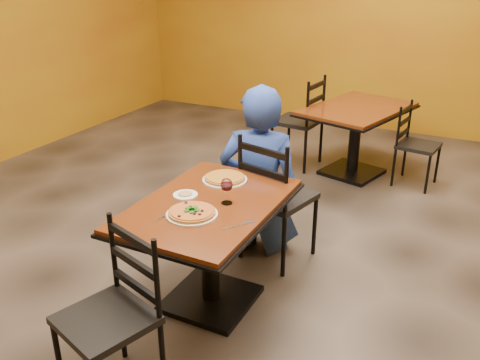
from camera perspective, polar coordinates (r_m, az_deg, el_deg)
The scene contains 18 objects.
floor at distance 3.96m, azimuth 0.38°, elevation -9.52°, with size 7.00×8.00×0.01m, color black.
wall_back at distance 7.18m, azimuth 15.38°, elevation 17.25°, with size 7.00×0.01×3.00m, color #AB8513.
table_main at distance 3.30m, azimuth -3.46°, elevation -5.54°, with size 0.83×1.23×0.75m.
table_second at distance 5.56m, azimuth 12.82°, elevation 6.04°, with size 1.13×1.41×0.75m.
chair_main_near at distance 2.76m, azimuth -14.74°, elevation -14.98°, with size 0.43×0.43×0.94m, color black, non-canonical shape.
chair_main_far at distance 3.86m, azimuth 4.32°, elevation -1.95°, with size 0.46×0.46×1.01m, color black, non-canonical shape.
chair_second_left at distance 5.76m, azimuth 6.44°, elevation 6.52°, with size 0.46×0.46×1.01m, color black, non-canonical shape.
chair_second_right at distance 5.50m, azimuth 19.30°, elevation 3.59°, with size 0.38×0.38×0.84m, color black, non-canonical shape.
diner at distance 3.95m, azimuth 2.23°, elevation 1.23°, with size 0.65×0.43×1.33m, color navy.
plate_main at distance 3.06m, azimuth -5.39°, elevation -3.82°, with size 0.31×0.31×0.01m, color white.
pizza_main at distance 3.05m, azimuth -5.40°, elevation -3.56°, with size 0.28×0.28×0.02m, color maroon.
plate_far at distance 3.53m, azimuth -1.71°, elevation 0.04°, with size 0.31×0.31×0.01m, color white.
pizza_far at distance 3.52m, azimuth -1.72°, elevation 0.28°, with size 0.28×0.28×0.02m, color gold.
side_plate at distance 3.31m, azimuth -6.12°, elevation -1.67°, with size 0.16×0.16×0.01m, color white.
dip at distance 3.31m, azimuth -6.13°, elevation -1.53°, with size 0.09×0.09×0.01m, color #A98452.
wine_glass at distance 3.16m, azimuth -1.50°, elevation -1.13°, with size 0.08×0.08×0.18m, color white, non-canonical shape.
fork at distance 3.08m, azimuth -8.17°, elevation -3.85°, with size 0.01×0.19×0.00m, color silver.
knife at distance 2.93m, azimuth -0.17°, elevation -5.05°, with size 0.01×0.21×0.00m, color silver.
Camera 1 is at (1.47, -2.99, 2.14)m, focal length 38.21 mm.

